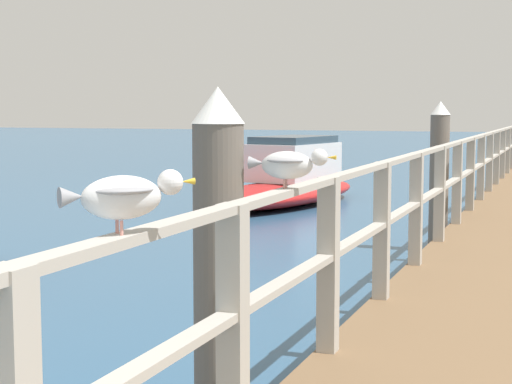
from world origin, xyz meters
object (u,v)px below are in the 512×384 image
(seagull_background, at_px, (289,163))
(boat_2, at_px, (286,182))
(dock_piling_far, at_px, (439,176))
(seagull_foreground, at_px, (124,195))
(dock_piling_near, at_px, (219,286))

(seagull_background, relative_size, boat_2, 0.08)
(dock_piling_far, bearing_deg, seagull_foreground, -87.74)
(seagull_foreground, relative_size, boat_2, 0.07)
(seagull_foreground, distance_m, boat_2, 15.33)
(dock_piling_near, xyz_separation_m, seagull_foreground, (0.39, -1.67, 0.69))
(dock_piling_near, xyz_separation_m, dock_piling_far, (0.00, 8.11, 0.00))
(dock_piling_near, height_order, seagull_background, dock_piling_near)
(seagull_background, height_order, boat_2, seagull_background)
(dock_piling_near, distance_m, seagull_foreground, 1.85)
(seagull_background, xyz_separation_m, boat_2, (-4.44, 12.89, -1.30))
(dock_piling_far, height_order, seagull_background, dock_piling_far)
(dock_piling_near, xyz_separation_m, boat_2, (-4.05, 12.94, -0.62))
(boat_2, bearing_deg, seagull_foreground, -62.49)
(seagull_foreground, distance_m, seagull_background, 1.72)
(seagull_foreground, bearing_deg, dock_piling_near, 145.28)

